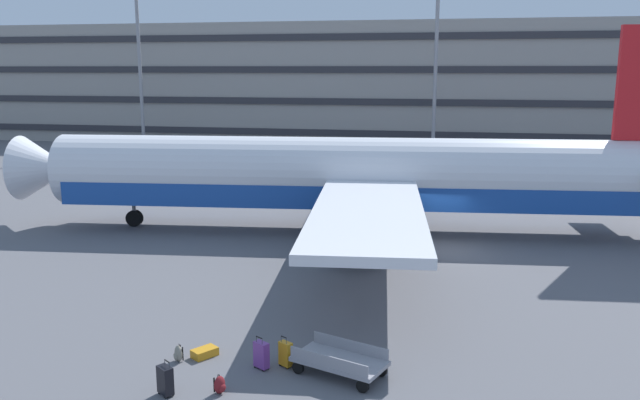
# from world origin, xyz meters

# --- Properties ---
(ground_plane) EXTENTS (600.00, 600.00, 0.00)m
(ground_plane) POSITION_xyz_m (0.00, 0.00, 0.00)
(ground_plane) COLOR #5B5B60
(terminal_structure) EXTENTS (144.25, 17.89, 13.50)m
(terminal_structure) POSITION_xyz_m (0.00, 47.66, 6.75)
(terminal_structure) COLOR gray
(terminal_structure) RESTS_ON ground_plane
(airliner) EXTENTS (37.78, 30.55, 10.62)m
(airliner) POSITION_xyz_m (-4.39, 2.80, 2.99)
(airliner) COLOR silver
(airliner) RESTS_ON ground_plane
(light_mast_far_left) EXTENTS (1.80, 0.50, 19.37)m
(light_mast_far_left) POSITION_xyz_m (-31.76, 33.08, 11.34)
(light_mast_far_left) COLOR gray
(light_mast_far_left) RESTS_ON ground_plane
(light_mast_left) EXTENTS (1.80, 0.50, 18.76)m
(light_mast_left) POSITION_xyz_m (-1.48, 33.08, 11.02)
(light_mast_left) COLOR gray
(light_mast_left) RESTS_ON ground_plane
(suitcase_upright) EXTENTS (0.53, 0.49, 0.95)m
(suitcase_upright) POSITION_xyz_m (-7.02, -15.76, 0.43)
(suitcase_upright) COLOR black
(suitcase_upright) RESTS_ON ground_plane
(suitcase_small) EXTENTS (0.80, 0.87, 0.25)m
(suitcase_small) POSITION_xyz_m (-6.87, -13.33, 0.13)
(suitcase_small) COLOR orange
(suitcase_small) RESTS_ON ground_plane
(suitcase_silver) EXTENTS (0.45, 0.40, 0.95)m
(suitcase_silver) POSITION_xyz_m (-4.30, -13.50, 0.40)
(suitcase_silver) COLOR orange
(suitcase_silver) RESTS_ON ground_plane
(suitcase_red) EXTENTS (0.51, 0.44, 1.00)m
(suitcase_red) POSITION_xyz_m (-4.96, -13.76, 0.43)
(suitcase_red) COLOR #72388C
(suitcase_red) RESTS_ON ground_plane
(backpack_orange) EXTENTS (0.39, 0.40, 0.55)m
(backpack_orange) POSITION_xyz_m (-7.51, -13.79, 0.24)
(backpack_orange) COLOR gray
(backpack_orange) RESTS_ON ground_plane
(backpack_scuffed) EXTENTS (0.38, 0.41, 0.54)m
(backpack_scuffed) POSITION_xyz_m (-5.63, -15.39, 0.24)
(backpack_scuffed) COLOR maroon
(backpack_scuffed) RESTS_ON ground_plane
(baggage_cart) EXTENTS (3.33, 2.13, 0.82)m
(baggage_cart) POSITION_xyz_m (-2.68, -13.70, 0.43)
(baggage_cart) COLOR gray
(baggage_cart) RESTS_ON ground_plane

